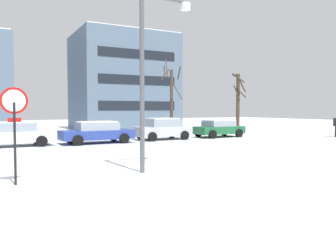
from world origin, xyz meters
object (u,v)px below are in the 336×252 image
at_px(stop_sign, 14,117).
at_px(parked_car_blue, 97,132).
at_px(parked_car_white, 13,134).
at_px(parked_car_silver, 162,129).
at_px(street_lamp, 151,63).
at_px(pedestrian_crossing, 336,124).
at_px(parked_car_green, 219,128).

distance_m(stop_sign, parked_car_blue, 12.25).
relative_size(parked_car_white, parked_car_silver, 1.12).
distance_m(stop_sign, parked_car_silver, 15.38).
xyz_separation_m(parked_car_white, parked_car_silver, (9.84, -0.01, 0.04)).
height_order(street_lamp, parked_car_silver, street_lamp).
distance_m(parked_car_silver, pedestrian_crossing, 13.85).
bearing_deg(street_lamp, parked_car_white, 108.44).
relative_size(parked_car_silver, parked_car_green, 1.01).
bearing_deg(parked_car_blue, street_lamp, -96.46).
height_order(street_lamp, parked_car_white, street_lamp).
distance_m(stop_sign, parked_car_green, 19.04).
height_order(parked_car_blue, parked_car_green, parked_car_blue).
bearing_deg(parked_car_silver, parked_car_green, -0.90).
bearing_deg(parked_car_green, parked_car_blue, -178.40).
xyz_separation_m(parked_car_white, pedestrian_crossing, (22.97, -4.40, 0.24)).
relative_size(stop_sign, parked_car_blue, 0.61).
xyz_separation_m(parked_car_silver, pedestrian_crossing, (13.13, -4.39, 0.21)).
distance_m(parked_car_blue, parked_car_green, 9.84).
bearing_deg(stop_sign, parked_car_blue, 62.84).
relative_size(stop_sign, parked_car_white, 0.62).
xyz_separation_m(parked_car_silver, parked_car_green, (4.92, -0.08, -0.08)).
bearing_deg(parked_car_blue, parked_car_green, 1.60).
xyz_separation_m(stop_sign, parked_car_blue, (5.56, 10.84, -1.25)).
bearing_deg(parked_car_white, street_lamp, -71.56).
xyz_separation_m(stop_sign, street_lamp, (4.35, 0.10, 1.80)).
bearing_deg(parked_car_silver, parked_car_blue, -175.91).
bearing_deg(parked_car_white, parked_car_green, -0.33).
height_order(parked_car_silver, parked_car_green, parked_car_silver).
height_order(parked_car_silver, pedestrian_crossing, pedestrian_crossing).
xyz_separation_m(parked_car_green, pedestrian_crossing, (8.21, -4.31, 0.29)).
bearing_deg(parked_car_white, parked_car_blue, -4.17).
relative_size(street_lamp, parked_car_silver, 1.53).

